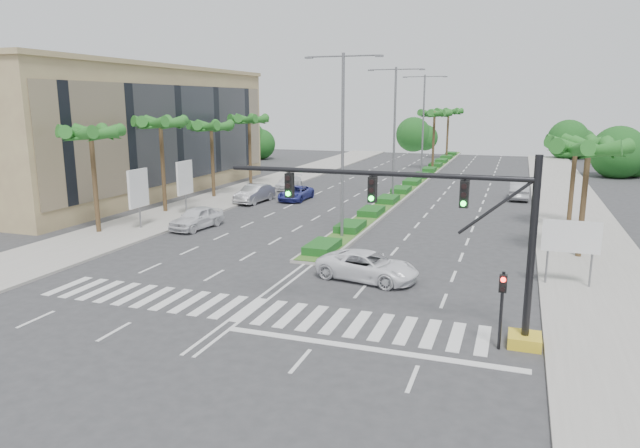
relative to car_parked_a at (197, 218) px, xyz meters
The scene contains 28 objects.
ground 17.44m from the car_parked_a, 51.44° to the right, with size 160.00×160.00×0.00m, color #333335.
footpath_right 26.84m from the car_parked_a, 13.75° to the left, with size 6.00×120.00×0.15m, color gray.
footpath_left 7.75m from the car_parked_a, 124.25° to the left, with size 6.00×120.00×0.15m, color gray.
median 33.21m from the car_parked_a, 70.91° to the left, with size 2.20×75.00×0.20m, color gray.
median_grass 33.21m from the car_parked_a, 70.91° to the left, with size 1.80×75.00×0.04m, color #386322.
building 20.24m from the car_parked_a, 140.74° to the left, with size 12.00×36.00×12.00m, color tan.
signal_gantry 24.45m from the car_parked_a, 34.09° to the right, with size 12.60×1.20×7.20m.
pedestrian_signal 25.81m from the car_parked_a, 33.68° to the right, with size 0.28×0.36×3.00m.
direction_sign 25.05m from the car_parked_a, 13.02° to the right, with size 2.70×0.11×3.40m.
billboard_near 4.54m from the car_parked_a, 156.00° to the right, with size 0.18×2.10×4.35m.
billboard_far 6.09m from the car_parked_a, 129.76° to the left, with size 0.18×2.10×4.35m.
palm_left_near 8.93m from the car_parked_a, 147.30° to the right, with size 4.57×4.68×7.55m.
palm_left_mid 9.51m from the car_parked_a, 142.20° to the left, with size 4.57×4.68×7.95m.
palm_left_far 14.75m from the car_parked_a, 114.51° to the left, with size 4.57×4.68×7.35m.
palm_left_end 22.00m from the car_parked_a, 105.48° to the left, with size 4.57×4.68×7.75m.
palm_right_near 25.93m from the car_parked_a, ahead, with size 4.57×4.68×7.05m.
palm_right_far 27.19m from the car_parked_a, 18.28° to the left, with size 4.57×4.68×6.75m.
palm_median_a 43.25m from the car_parked_a, 75.30° to the left, with size 4.57×4.68×8.05m.
palm_median_b 57.77m from the car_parked_a, 79.10° to the left, with size 4.57×4.68×8.05m.
streetlight_near 12.42m from the car_parked_a, ahead, with size 5.10×0.25×12.00m.
streetlight_mid 20.55m from the car_parked_a, 56.46° to the left, with size 5.10×0.25×12.00m.
streetlight_far 34.67m from the car_parked_a, 71.46° to the left, with size 5.10×0.25×12.00m.
car_parked_a is the anchor object (origin of this frame).
car_parked_b 11.33m from the car_parked_a, 94.20° to the left, with size 1.73×4.97×1.64m, color #B8B8BD.
car_parked_c 13.83m from the car_parked_a, 80.49° to the left, with size 2.18×4.73×1.31m, color navy.
car_parked_d 19.85m from the car_parked_a, 92.72° to the left, with size 1.92×4.72×1.37m, color white.
car_crossing 16.60m from the car_parked_a, 27.49° to the right, with size 2.43×5.27×1.46m, color white.
car_right 30.44m from the car_parked_a, 43.92° to the left, with size 1.72×4.93×1.62m, color #B3B2B7.
Camera 1 is at (10.83, -21.45, 9.03)m, focal length 32.00 mm.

